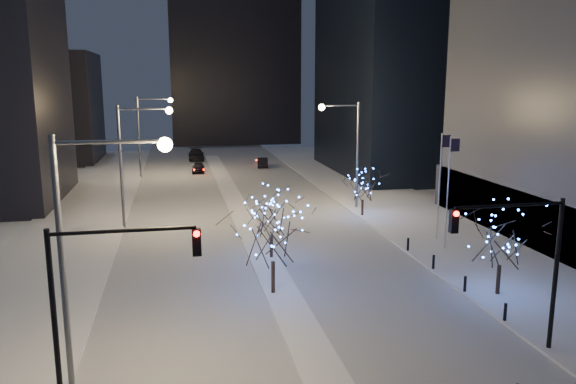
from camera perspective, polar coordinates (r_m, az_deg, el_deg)
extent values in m
cube|color=#A1A6B0|center=(56.15, -5.41, -1.05)|extent=(20.00, 130.00, 0.02)
cube|color=silver|center=(51.29, -4.81, -2.14)|extent=(2.00, 80.00, 0.15)
cube|color=silver|center=(46.17, 15.59, -4.04)|extent=(10.00, 90.00, 0.15)
cube|color=silver|center=(42.16, -22.50, -5.95)|extent=(8.00, 90.00, 0.15)
cube|color=black|center=(91.96, -24.44, 7.81)|extent=(18.00, 16.00, 16.00)
cube|color=black|center=(112.55, -5.66, 15.83)|extent=(24.00, 14.00, 42.00)
cylinder|color=#595E66|center=(23.09, -21.96, -7.04)|extent=(0.24, 0.24, 10.00)
cylinder|color=#595E66|center=(21.83, -17.68, 4.88)|extent=(4.00, 0.16, 0.16)
sphere|color=#FFCB7F|center=(21.72, -12.40, 4.72)|extent=(0.56, 0.56, 0.56)
cylinder|color=#595E66|center=(47.30, -16.61, 2.37)|extent=(0.24, 0.24, 10.00)
cylinder|color=#595E66|center=(46.70, -14.47, 8.17)|extent=(4.00, 0.16, 0.16)
sphere|color=#FFCB7F|center=(46.64, -11.98, 8.10)|extent=(0.56, 0.56, 0.56)
cylinder|color=#595E66|center=(72.05, -14.91, 5.36)|extent=(0.24, 0.24, 10.00)
cylinder|color=#595E66|center=(71.66, -13.48, 9.17)|extent=(4.00, 0.16, 0.16)
sphere|color=#FFCB7F|center=(71.62, -11.86, 9.12)|extent=(0.56, 0.56, 0.56)
cylinder|color=#595E66|center=(52.75, 7.07, 3.63)|extent=(0.24, 0.24, 10.00)
cylinder|color=#595E66|center=(51.81, 5.34, 8.75)|extent=(3.50, 0.16, 0.16)
sphere|color=#FFCB7F|center=(51.34, 3.45, 8.58)|extent=(0.56, 0.56, 0.56)
cylinder|color=black|center=(21.76, -22.61, -12.43)|extent=(0.20, 0.20, 7.00)
cylinder|color=black|center=(20.33, -16.38, -3.81)|extent=(5.00, 0.14, 0.14)
cube|color=black|center=(20.40, -9.26, -5.04)|extent=(0.32, 0.28, 1.00)
sphere|color=#FF0C05|center=(20.13, -9.27, -4.23)|extent=(0.22, 0.22, 0.22)
cylinder|color=black|center=(27.46, 25.52, -7.74)|extent=(0.20, 0.20, 7.00)
cylinder|color=black|center=(25.20, 21.60, -1.28)|extent=(5.00, 0.14, 0.14)
cube|color=black|center=(24.07, 16.49, -2.85)|extent=(0.32, 0.28, 1.00)
sphere|color=#FF0C05|center=(23.84, 16.74, -2.13)|extent=(0.22, 0.22, 0.22)
cylinder|color=silver|center=(40.90, 15.91, -0.14)|extent=(0.10, 0.10, 8.00)
cube|color=black|center=(40.56, 16.61, 4.60)|extent=(0.70, 0.03, 0.90)
cylinder|color=silver|center=(43.36, 15.11, 0.53)|extent=(0.10, 0.10, 8.00)
cube|color=black|center=(43.04, 15.76, 5.00)|extent=(0.70, 0.03, 0.90)
cylinder|color=black|center=(30.57, 21.20, -11.29)|extent=(0.16, 0.16, 0.90)
cylinder|color=black|center=(33.75, 17.54, -8.89)|extent=(0.16, 0.16, 0.90)
cylinder|color=black|center=(37.09, 14.56, -6.89)|extent=(0.16, 0.16, 0.90)
cylinder|color=black|center=(40.55, 12.10, -5.22)|extent=(0.16, 0.16, 0.90)
imported|color=black|center=(74.89, -9.10, 2.46)|extent=(1.86, 3.98, 1.32)
imported|color=black|center=(78.83, -2.61, 3.04)|extent=(1.97, 4.26, 1.35)
imported|color=black|center=(86.80, -9.31, 3.76)|extent=(2.40, 5.70, 1.64)
cylinder|color=black|center=(31.94, -1.52, -8.63)|extent=(0.22, 0.22, 1.82)
cylinder|color=black|center=(38.18, -1.71, -5.52)|extent=(0.22, 0.22, 1.52)
cylinder|color=black|center=(33.91, 20.58, -8.32)|extent=(0.22, 0.22, 1.66)
cylinder|color=black|center=(50.33, 7.57, -1.56)|extent=(0.22, 0.22, 1.39)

